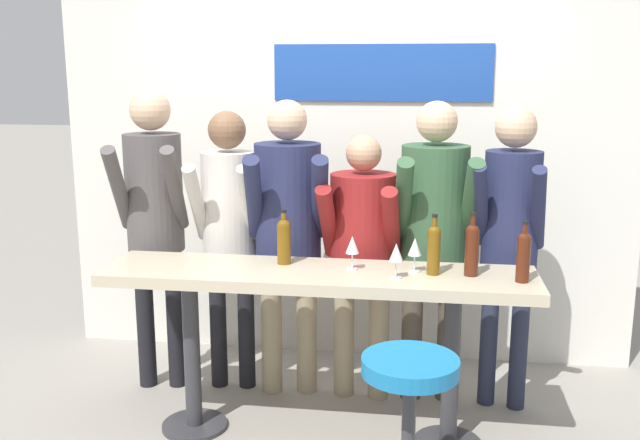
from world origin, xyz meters
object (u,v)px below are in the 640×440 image
(tasting_table, at_px, (318,301))
(person_center, at_px, (362,241))
(person_center_right, at_px, (434,220))
(wine_glass_1, at_px, (415,248))
(person_center_left, at_px, (288,217))
(bar_stool, at_px, (409,414))
(wine_bottle_3, at_px, (472,247))
(person_right, at_px, (510,223))
(person_left, at_px, (229,219))
(wine_bottle_1, at_px, (523,255))
(wine_bottle_2, at_px, (434,247))
(wine_glass_2, at_px, (352,246))
(wine_bottle_0, at_px, (284,239))
(person_far_left, at_px, (154,205))
(wine_glass_0, at_px, (396,254))

(tasting_table, height_order, person_center, person_center)
(person_center_right, distance_m, wine_glass_1, 0.51)
(person_center_left, height_order, wine_glass_1, person_center_left)
(bar_stool, distance_m, wine_bottle_3, 0.94)
(person_right, distance_m, wine_glass_1, 0.70)
(person_left, height_order, person_right, person_right)
(person_center_left, relative_size, wine_bottle_1, 5.86)
(wine_bottle_2, height_order, wine_glass_1, wine_bottle_2)
(wine_bottle_1, relative_size, wine_glass_2, 1.71)
(wine_glass_2, bearing_deg, bar_stool, -66.20)
(person_center_left, height_order, wine_bottle_0, person_center_left)
(person_left, xyz_separation_m, person_right, (1.63, -0.04, 0.03))
(person_center_left, bearing_deg, person_far_left, 173.46)
(person_right, xyz_separation_m, wine_bottle_1, (0.00, -0.56, -0.04))
(bar_stool, relative_size, wine_glass_1, 4.33)
(wine_bottle_1, height_order, wine_bottle_2, wine_bottle_2)
(tasting_table, bearing_deg, wine_bottle_2, 1.55)
(person_far_left, distance_m, wine_bottle_0, 0.95)
(person_far_left, distance_m, wine_bottle_1, 2.14)
(wine_bottle_1, relative_size, wine_glass_1, 1.71)
(wine_glass_0, distance_m, wine_glass_2, 0.26)
(person_center_left, distance_m, wine_bottle_1, 1.39)
(wine_bottle_3, bearing_deg, person_right, 63.74)
(wine_bottle_3, distance_m, wine_glass_1, 0.28)
(wine_bottle_2, bearing_deg, person_far_left, 163.94)
(person_left, relative_size, person_right, 0.98)
(person_center_left, bearing_deg, tasting_table, -72.93)
(bar_stool, bearing_deg, person_far_left, 143.03)
(person_far_left, distance_m, wine_glass_0, 1.57)
(tasting_table, relative_size, person_center_right, 1.26)
(person_center_left, xyz_separation_m, wine_bottle_2, (0.84, -0.51, -0.03))
(wine_bottle_1, bearing_deg, wine_glass_2, 173.26)
(wine_glass_1, bearing_deg, wine_bottle_2, -20.45)
(bar_stool, bearing_deg, wine_glass_0, 98.46)
(person_center_left, height_order, person_center, person_center_left)
(person_center_left, distance_m, wine_bottle_2, 0.98)
(tasting_table, relative_size, wine_bottle_1, 7.36)
(person_center, distance_m, wine_glass_1, 0.57)
(wine_bottle_2, bearing_deg, person_left, 156.29)
(person_center_left, distance_m, person_right, 1.27)
(person_right, relative_size, wine_glass_0, 9.91)
(wine_glass_1, bearing_deg, person_far_left, 164.21)
(wine_glass_2, bearing_deg, tasting_table, -165.08)
(person_left, bearing_deg, wine_glass_2, -35.55)
(wine_bottle_1, bearing_deg, person_right, 90.02)
(person_right, bearing_deg, wine_bottle_1, -79.06)
(person_far_left, xyz_separation_m, wine_bottle_0, (0.86, -0.39, -0.08))
(person_center_right, xyz_separation_m, wine_bottle_3, (0.18, -0.53, -0.02))
(person_right, bearing_deg, wine_glass_1, -127.85)
(person_left, height_order, wine_bottle_1, person_left)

